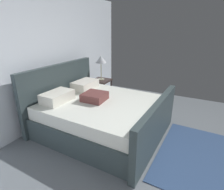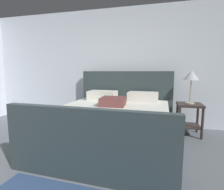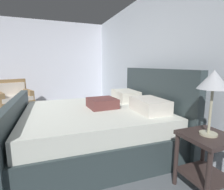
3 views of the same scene
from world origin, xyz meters
name	(u,v)px [view 3 (image 3 of 3)]	position (x,y,z in m)	size (l,w,h in m)	color
wall_back	(155,63)	(0.00, 2.97, 1.29)	(6.11, 0.12, 2.57)	white
wall_side_left	(5,64)	(-3.06, 0.00, 1.29)	(0.12, 5.94, 2.57)	white
bed	(97,126)	(0.35, 1.73, 0.35)	(2.02, 2.23, 1.20)	#334143
nightstand_right	(206,154)	(1.63, 2.46, 0.40)	(0.44, 0.44, 0.60)	#352826
table_lamp_right	(213,82)	(1.63, 2.46, 1.10)	(0.28, 0.28, 0.61)	#B7B293
armchair	(14,102)	(-2.00, 0.31, 0.35)	(0.95, 0.94, 0.90)	#947147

